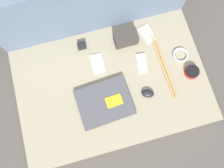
# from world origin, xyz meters

# --- Properties ---
(ground_plane) EXTENTS (8.00, 8.00, 0.00)m
(ground_plane) POSITION_xyz_m (0.00, 0.00, 0.00)
(ground_plane) COLOR #4C4742
(couch_seat) EXTENTS (1.10, 0.71, 0.12)m
(couch_seat) POSITION_xyz_m (0.00, 0.00, 0.06)
(couch_seat) COLOR gray
(couch_seat) RESTS_ON ground_plane
(couch_backrest) EXTENTS (1.10, 0.20, 0.53)m
(couch_backrest) POSITION_xyz_m (0.00, 0.45, 0.27)
(couch_backrest) COLOR slate
(couch_backrest) RESTS_ON ground_plane
(laptop) EXTENTS (0.31, 0.25, 0.03)m
(laptop) POSITION_xyz_m (-0.07, -0.09, 0.14)
(laptop) COLOR #47474C
(laptop) RESTS_ON couch_seat
(computer_mouse) EXTENTS (0.08, 0.07, 0.03)m
(computer_mouse) POSITION_xyz_m (0.18, -0.11, 0.14)
(computer_mouse) COLOR black
(computer_mouse) RESTS_ON couch_seat
(speaker_puck) EXTENTS (0.08, 0.08, 0.03)m
(speaker_puck) POSITION_xyz_m (0.46, -0.05, 0.14)
(speaker_puck) COLOR red
(speaker_puck) RESTS_ON couch_seat
(phone_silver) EXTENTS (0.09, 0.13, 0.01)m
(phone_silver) POSITION_xyz_m (0.29, 0.25, 0.13)
(phone_silver) COLOR silver
(phone_silver) RESTS_ON couch_seat
(phone_black) EXTENTS (0.07, 0.12, 0.01)m
(phone_black) POSITION_xyz_m (0.20, 0.08, 0.13)
(phone_black) COLOR silver
(phone_black) RESTS_ON couch_seat
(phone_small) EXTENTS (0.07, 0.12, 0.01)m
(phone_small) POSITION_xyz_m (-0.05, 0.15, 0.13)
(phone_small) COLOR silver
(phone_small) RESTS_ON couch_seat
(camera_pouch) EXTENTS (0.14, 0.08, 0.08)m
(camera_pouch) POSITION_xyz_m (0.15, 0.24, 0.16)
(camera_pouch) COLOR #38332D
(camera_pouch) RESTS_ON couch_seat
(charger_brick) EXTENTS (0.05, 0.04, 0.03)m
(charger_brick) POSITION_xyz_m (-0.11, 0.27, 0.14)
(charger_brick) COLOR black
(charger_brick) RESTS_ON couch_seat
(cable_coil) EXTENTS (0.10, 0.10, 0.01)m
(cable_coil) POSITION_xyz_m (0.44, 0.07, 0.13)
(cable_coil) COLOR #B2B2B7
(cable_coil) RESTS_ON couch_seat
(drumstick_pair) EXTENTS (0.04, 0.40, 0.01)m
(drumstick_pair) POSITION_xyz_m (0.32, 0.03, 0.13)
(drumstick_pair) COLOR tan
(drumstick_pair) RESTS_ON couch_seat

